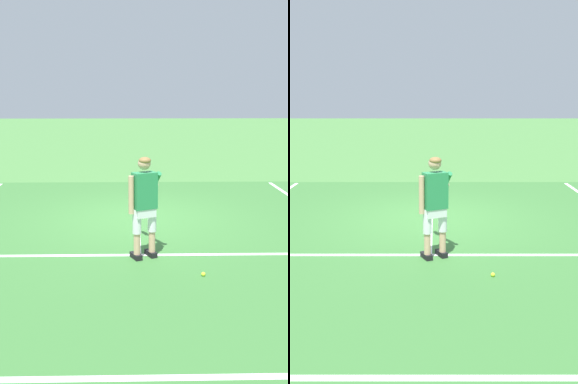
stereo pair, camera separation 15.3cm
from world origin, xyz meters
The scene contains 7 objects.
ground_plane centered at (0.00, 0.00, 0.00)m, with size 80.00×80.00×0.00m, color #477F3D.
court_inner_surface centered at (0.00, -1.00, 0.00)m, with size 10.98×10.30×0.00m, color #387033.
line_baseline centered at (0.00, -5.95, 0.00)m, with size 10.98×0.10×0.01m, color white.
line_service centered at (0.00, -2.45, 0.00)m, with size 8.23×0.10×0.01m, color white.
line_centre_service centered at (0.00, 0.75, 0.00)m, with size 0.10×6.40×0.01m, color white.
tennis_player centered at (0.10, -2.56, 0.99)m, with size 0.56×1.23×1.71m.
tennis_ball_near_feet centered at (0.97, -3.40, 0.03)m, with size 0.07×0.07×0.07m, color #CCE02D.
Camera 2 is at (0.08, -9.98, 2.73)m, focal length 43.47 mm.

